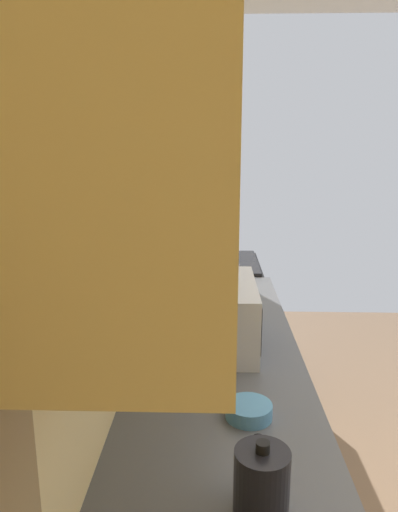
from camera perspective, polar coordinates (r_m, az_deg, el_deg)
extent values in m
cube|color=#EECE87|center=(1.75, -10.15, -1.06)|extent=(3.93, 0.12, 2.61)
cube|color=#4C4F53|center=(1.53, 2.29, -19.17)|extent=(3.06, 0.67, 0.02)
cube|color=#332819|center=(2.01, 12.38, -26.67)|extent=(0.01, 0.01, 0.83)
cube|color=#332819|center=(2.35, 10.39, -19.88)|extent=(0.01, 0.01, 0.83)
cube|color=#332819|center=(2.72, 9.03, -14.85)|extent=(0.01, 0.01, 0.83)
cube|color=#E7C673|center=(1.29, -4.50, 15.42)|extent=(1.70, 0.32, 0.62)
cube|color=black|center=(3.39, 1.83, -8.49)|extent=(0.66, 0.62, 0.92)
cube|color=black|center=(3.43, 7.17, -9.20)|extent=(0.52, 0.01, 0.51)
cube|color=black|center=(3.24, 1.89, -0.75)|extent=(0.63, 0.59, 0.02)
cube|color=black|center=(3.24, -3.22, 0.67)|extent=(0.63, 0.04, 0.18)
cylinder|color=#38383D|center=(3.10, 3.95, -1.16)|extent=(0.11, 0.11, 0.01)
cylinder|color=#38383D|center=(3.38, 3.78, 0.10)|extent=(0.11, 0.11, 0.01)
cylinder|color=#38383D|center=(3.10, -0.16, -1.13)|extent=(0.11, 0.11, 0.01)
cylinder|color=#38383D|center=(3.38, 0.00, 0.13)|extent=(0.11, 0.11, 0.01)
cube|color=#B7BABF|center=(1.95, 1.62, -6.92)|extent=(0.51, 0.35, 0.26)
cube|color=black|center=(1.92, 7.03, -7.41)|extent=(0.31, 0.01, 0.19)
cube|color=#2D2D33|center=(2.15, 6.45, -5.07)|extent=(0.09, 0.01, 0.19)
cylinder|color=#4C8CBF|center=(1.52, 6.04, -18.08)|extent=(0.14, 0.14, 0.05)
cylinder|color=#4F7FB4|center=(1.51, 6.05, -17.71)|extent=(0.12, 0.12, 0.02)
cylinder|color=black|center=(1.18, 7.56, -25.47)|extent=(0.13, 0.13, 0.16)
cylinder|color=black|center=(1.12, 7.71, -21.90)|extent=(0.03, 0.03, 0.02)
cylinder|color=black|center=(1.21, 7.27, -22.25)|extent=(0.08, 0.02, 0.05)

